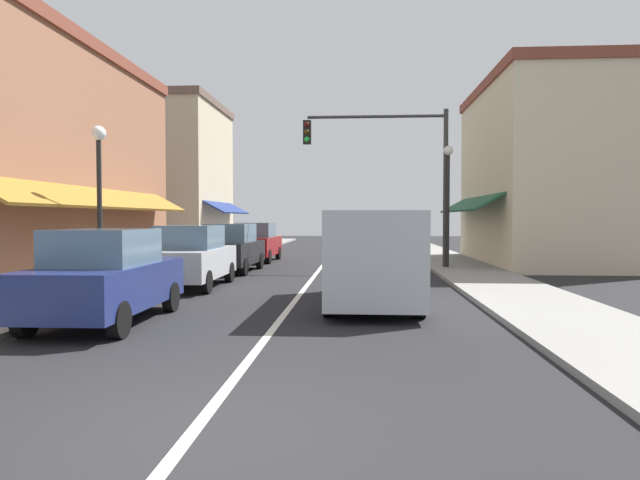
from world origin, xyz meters
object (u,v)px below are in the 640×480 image
Objects in this scene: parked_car_second_left at (191,257)px; parked_car_third_left at (231,248)px; van_in_lane at (373,255)px; street_lamp_left_near at (99,180)px; traffic_signal_mast_arm at (397,160)px; parked_car_far_left at (256,242)px; parked_car_nearest_left at (106,277)px; street_lamp_right_mid at (448,186)px.

parked_car_second_left is 4.68m from parked_car_third_left.
van_in_lane is (5.07, -2.96, 0.27)m from parked_car_second_left.
street_lamp_left_near reaches higher than van_in_lane.
traffic_signal_mast_arm reaches higher than parked_car_third_left.
parked_car_third_left is 5.07m from parked_car_far_left.
street_lamp_right_mid is (8.07, 11.47, 2.29)m from parked_car_nearest_left.
parked_car_second_left is 0.79× the size of van_in_lane.
street_lamp_left_near is (-1.62, -2.20, 2.03)m from parked_car_second_left.
traffic_signal_mast_arm is at bearing -29.89° from parked_car_far_left.
parked_car_far_left is at bearing 89.10° from parked_car_second_left.
parked_car_far_left is at bearing 91.47° from parked_car_third_left.
parked_car_second_left is 1.00× the size of parked_car_far_left.
van_in_lane reaches higher than parked_car_third_left.
street_lamp_right_mid reaches higher than parked_car_nearest_left.
parked_car_nearest_left is 5.65m from van_in_lane.
parked_car_second_left is 0.67× the size of traffic_signal_mast_arm.
parked_car_third_left is 0.80× the size of van_in_lane.
parked_car_second_left is at bearing -143.75° from street_lamp_right_mid.
parked_car_nearest_left and parked_car_third_left have the same top height.
parked_car_second_left is 9.75m from parked_car_far_left.
parked_car_far_left is at bearing 111.56° from van_in_lane.
parked_car_third_left is at bearing -171.05° from street_lamp_right_mid.
parked_car_second_left is 0.99× the size of parked_car_third_left.
traffic_signal_mast_arm is 11.47m from street_lamp_left_near.
street_lamp_right_mid is at bearing -4.33° from traffic_signal_mast_arm.
parked_car_nearest_left is 1.00× the size of parked_car_third_left.
traffic_signal_mast_arm is (1.13, 9.05, 3.03)m from van_in_lane.
parked_car_second_left is 0.88× the size of street_lamp_right_mid.
parked_car_nearest_left is 14.21m from street_lamp_right_mid.
parked_car_nearest_left is at bearing -125.14° from street_lamp_right_mid.
traffic_signal_mast_arm is 1.44× the size of street_lamp_left_near.
street_lamp_left_near is (-1.70, -6.88, 2.03)m from parked_car_third_left.
traffic_signal_mast_arm reaches higher than parked_car_far_left.
parked_car_far_left is at bearing 149.11° from traffic_signal_mast_arm.
traffic_signal_mast_arm is at bearing 175.67° from street_lamp_right_mid.
street_lamp_right_mid reaches higher than parked_car_far_left.
parked_car_far_left is at bearing 81.88° from street_lamp_left_near.
parked_car_second_left is 3.40m from street_lamp_left_near.
van_in_lane is at bearing -6.45° from street_lamp_left_near.
traffic_signal_mast_arm is at bearing 83.02° from van_in_lane.
street_lamp_left_near is at bearing -97.12° from parked_car_far_left.
parked_car_third_left is 1.00× the size of parked_car_far_left.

